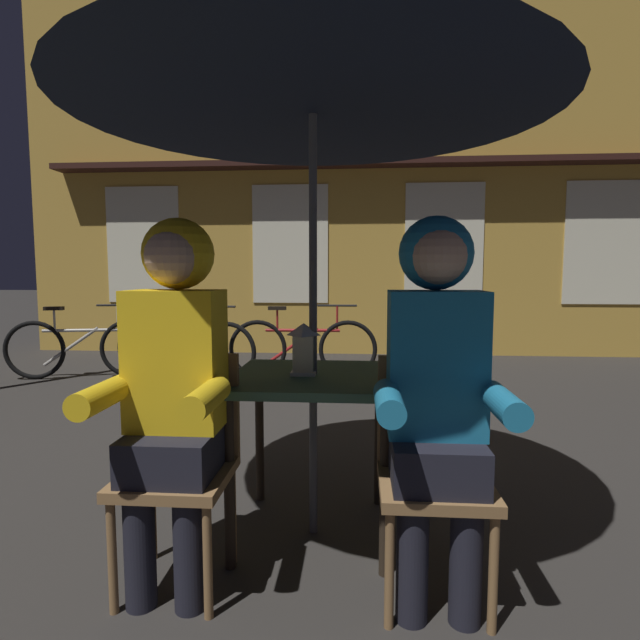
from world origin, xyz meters
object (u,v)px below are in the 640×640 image
cafe_table (313,396)px  chair_left (182,455)px  patio_umbrella (313,68)px  chair_right (432,462)px  bicycle_nearest (82,348)px  bicycle_third (302,348)px  person_left_hooded (174,367)px  bicycle_second (184,349)px  person_right_hooded (437,371)px  lantern (304,348)px

cafe_table → chair_left: bearing=-142.5°
patio_umbrella → chair_right: patio_umbrella is taller
bicycle_nearest → bicycle_third: size_ratio=0.98×
patio_umbrella → person_left_hooded: (-0.48, -0.43, -1.21)m
cafe_table → bicycle_second: 3.65m
person_right_hooded → person_left_hooded: bearing=180.0°
patio_umbrella → lantern: bearing=-167.9°
bicycle_second → patio_umbrella: bearing=-61.6°
bicycle_third → bicycle_second: bearing=-172.8°
person_left_hooded → bicycle_third: (0.05, 3.79, -0.50)m
person_right_hooded → bicycle_third: (-0.91, 3.79, -0.50)m
chair_right → person_right_hooded: 0.36m
person_right_hooded → bicycle_third: 3.93m
chair_left → person_left_hooded: 0.36m
patio_umbrella → bicycle_third: patio_umbrella is taller
person_left_hooded → bicycle_nearest: bearing=123.9°
person_right_hooded → bicycle_nearest: person_right_hooded is taller
lantern → chair_left: (-0.44, -0.36, -0.37)m
bicycle_second → cafe_table: bearing=-61.6°
patio_umbrella → bicycle_third: size_ratio=1.37×
person_right_hooded → bicycle_nearest: 4.97m
cafe_table → bicycle_third: (-0.43, 3.37, -0.29)m
patio_umbrella → person_right_hooded: size_ratio=1.65×
cafe_table → patio_umbrella: patio_umbrella is taller
bicycle_second → bicycle_nearest: bearing=-178.9°
cafe_table → person_left_hooded: size_ratio=0.53×
chair_right → bicycle_third: bearing=103.6°
person_left_hooded → person_right_hooded: size_ratio=1.00×
chair_left → bicycle_third: (0.05, 3.73, -0.14)m
lantern → chair_right: lantern is taller
chair_right → bicycle_nearest: size_ratio=0.53×
chair_right → bicycle_third: chair_right is taller
patio_umbrella → person_left_hooded: patio_umbrella is taller
chair_right → bicycle_second: chair_right is taller
bicycle_third → cafe_table: bearing=-82.8°
bicycle_nearest → bicycle_second: (1.17, 0.02, 0.00)m
lantern → person_right_hooded: person_right_hooded is taller
chair_left → person_left_hooded: bearing=-90.0°
person_right_hooded → chair_left: bearing=176.6°
cafe_table → lantern: bearing=-167.9°
lantern → bicycle_third: (-0.38, 3.37, -0.51)m
chair_left → person_left_hooded: person_left_hooded is taller
bicycle_second → bicycle_third: same height
lantern → bicycle_second: bearing=117.8°
person_right_hooded → bicycle_third: person_right_hooded is taller
chair_left → person_right_hooded: (0.96, -0.06, 0.36)m
patio_umbrella → lantern: patio_umbrella is taller
lantern → person_left_hooded: size_ratio=0.17×
cafe_table → chair_left: size_ratio=0.85×
patio_umbrella → bicycle_third: 3.80m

